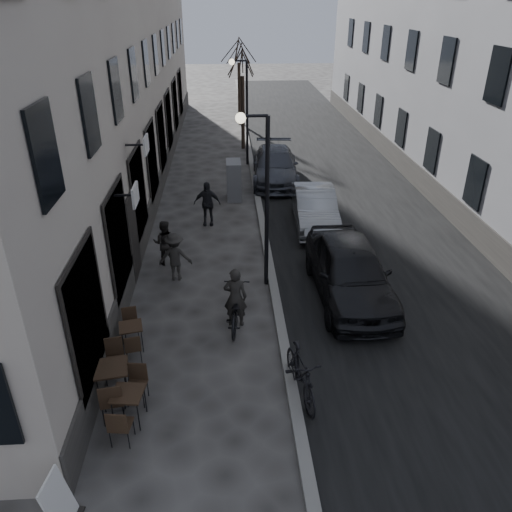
{
  "coord_description": "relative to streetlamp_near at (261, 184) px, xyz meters",
  "views": [
    {
      "loc": [
        -1.11,
        -6.92,
        7.75
      ],
      "look_at": [
        -0.41,
        4.38,
        1.8
      ],
      "focal_mm": 35.0,
      "sensor_mm": 36.0,
      "label": 1
    }
  ],
  "objects": [
    {
      "name": "ground",
      "position": [
        0.17,
        -6.0,
        -3.16
      ],
      "size": [
        120.0,
        120.0,
        0.0
      ],
      "primitive_type": "plane",
      "color": "#34322F",
      "rests_on": "ground"
    },
    {
      "name": "bistro_set_a",
      "position": [
        -3.03,
        -5.29,
        -2.71
      ],
      "size": [
        0.68,
        1.53,
        0.88
      ],
      "rotation": [
        0.0,
        0.0,
        -0.13
      ],
      "color": "#332316",
      "rests_on": "ground"
    },
    {
      "name": "pedestrian_far",
      "position": [
        -1.68,
        4.51,
        -2.31
      ],
      "size": [
        1.02,
        0.48,
        1.69
      ],
      "primitive_type": "imported",
      "rotation": [
        0.0,
        0.0,
        -0.07
      ],
      "color": "black",
      "rests_on": "ground"
    },
    {
      "name": "car_near",
      "position": [
        2.47,
        -0.84,
        -2.32
      ],
      "size": [
        2.06,
        4.95,
        1.68
      ],
      "primitive_type": "imported",
      "rotation": [
        0.0,
        0.0,
        0.02
      ],
      "color": "black",
      "rests_on": "ground"
    },
    {
      "name": "pedestrian_mid",
      "position": [
        -2.54,
        0.45,
        -2.39
      ],
      "size": [
        1.0,
        0.59,
        1.54
      ],
      "primitive_type": "imported",
      "rotation": [
        0.0,
        0.0,
        3.12
      ],
      "color": "#2A2825",
      "rests_on": "ground"
    },
    {
      "name": "tree_far",
      "position": [
        0.07,
        21.0,
        1.5
      ],
      "size": [
        2.4,
        2.4,
        5.7
      ],
      "color": "black",
      "rests_on": "ground"
    },
    {
      "name": "kerb",
      "position": [
        0.37,
        10.0,
        -3.1
      ],
      "size": [
        0.25,
        60.0,
        0.12
      ],
      "primitive_type": "cube",
      "color": "gray",
      "rests_on": "ground"
    },
    {
      "name": "bistro_set_b",
      "position": [
        -3.47,
        -4.6,
        -2.65
      ],
      "size": [
        0.79,
        1.73,
        0.99
      ],
      "rotation": [
        0.0,
        0.0,
        0.17
      ],
      "color": "#332316",
      "rests_on": "ground"
    },
    {
      "name": "cyclist_rider",
      "position": [
        -0.8,
        -2.03,
        -2.33
      ],
      "size": [
        0.65,
        0.46,
        1.67
      ],
      "primitive_type": "imported",
      "rotation": [
        0.0,
        0.0,
        3.03
      ],
      "color": "black",
      "rests_on": "ground"
    },
    {
      "name": "pedestrian_near",
      "position": [
        -2.96,
        1.48,
        -2.41
      ],
      "size": [
        0.76,
        0.61,
        1.49
      ],
      "primitive_type": "imported",
      "rotation": [
        0.0,
        0.0,
        3.07
      ],
      "color": "black",
      "rests_on": "ground"
    },
    {
      "name": "car_mid",
      "position": [
        2.33,
        4.22,
        -2.47
      ],
      "size": [
        1.68,
        4.28,
        1.39
      ],
      "primitive_type": "imported",
      "rotation": [
        0.0,
        0.0,
        -0.05
      ],
      "color": "#919599",
      "rests_on": "ground"
    },
    {
      "name": "road",
      "position": [
        4.02,
        10.0,
        -3.16
      ],
      "size": [
        7.3,
        60.0,
        0.0
      ],
      "primitive_type": "cube",
      "color": "black",
      "rests_on": "ground"
    },
    {
      "name": "moped",
      "position": [
        0.52,
        -4.77,
        -2.58
      ],
      "size": [
        0.87,
        2.01,
        1.17
      ],
      "primitive_type": "imported",
      "rotation": [
        0.0,
        0.0,
        0.17
      ],
      "color": "black",
      "rests_on": "ground"
    },
    {
      "name": "sign_board",
      "position": [
        -3.75,
        -7.51,
        -2.73
      ],
      "size": [
        0.45,
        0.65,
        1.06
      ],
      "rotation": [
        0.0,
        0.0,
        -0.16
      ],
      "color": "black",
      "rests_on": "ground"
    },
    {
      "name": "tree_near",
      "position": [
        0.07,
        15.0,
        1.5
      ],
      "size": [
        2.4,
        2.4,
        5.7
      ],
      "color": "black",
      "rests_on": "ground"
    },
    {
      "name": "streetlamp_near",
      "position": [
        0.0,
        0.0,
        0.0
      ],
      "size": [
        0.9,
        0.28,
        5.09
      ],
      "color": "black",
      "rests_on": "ground"
    },
    {
      "name": "bicycle",
      "position": [
        -0.8,
        -2.03,
        -2.65
      ],
      "size": [
        0.88,
        2.0,
        1.02
      ],
      "primitive_type": "imported",
      "rotation": [
        0.0,
        0.0,
        3.03
      ],
      "color": "black",
      "rests_on": "ground"
    },
    {
      "name": "car_far",
      "position": [
        1.33,
        9.34,
        -2.43
      ],
      "size": [
        2.35,
        5.14,
        1.46
      ],
      "primitive_type": "imported",
      "rotation": [
        0.0,
        0.0,
        -0.06
      ],
      "color": "#3E414A",
      "rests_on": "ground"
    },
    {
      "name": "bistro_set_c",
      "position": [
        -3.35,
        -2.9,
        -2.75
      ],
      "size": [
        0.65,
        1.39,
        0.79
      ],
      "rotation": [
        0.0,
        0.0,
        0.22
      ],
      "color": "#332316",
      "rests_on": "ground"
    },
    {
      "name": "streetlamp_far",
      "position": [
        0.0,
        12.0,
        0.0
      ],
      "size": [
        0.9,
        0.28,
        5.09
      ],
      "color": "black",
      "rests_on": "ground"
    },
    {
      "name": "utility_cabinet",
      "position": [
        -0.63,
        7.15,
        -2.34
      ],
      "size": [
        0.61,
        1.09,
        1.63
      ],
      "primitive_type": "cube",
      "rotation": [
        0.0,
        0.0,
        0.01
      ],
      "color": "slate",
      "rests_on": "ground"
    }
  ]
}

